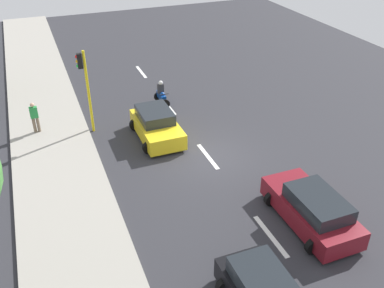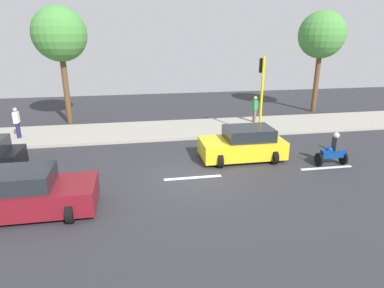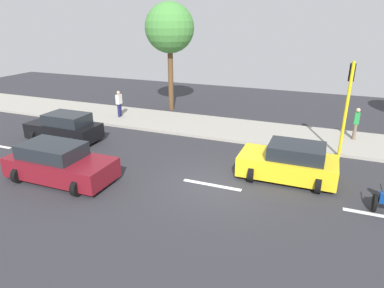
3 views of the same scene
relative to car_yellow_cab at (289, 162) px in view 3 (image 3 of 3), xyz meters
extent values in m
cube|color=#2D2D33|center=(-1.75, 2.71, -0.76)|extent=(40.00, 60.00, 0.10)
cube|color=#9E998E|center=(5.25, 2.71, -0.64)|extent=(4.00, 60.00, 0.15)
cube|color=white|center=(-1.75, -3.29, -0.70)|extent=(0.20, 2.40, 0.01)
cube|color=white|center=(-1.75, 2.71, -0.70)|extent=(0.20, 2.40, 0.01)
cube|color=white|center=(-1.75, 8.71, -0.70)|extent=(0.20, 2.40, 0.01)
cube|color=yellow|center=(0.00, 0.07, -0.15)|extent=(1.91, 3.85, 0.80)
cube|color=#1E2328|center=(0.00, -0.24, 0.53)|extent=(1.61, 2.16, 0.56)
cylinder|color=black|center=(-0.85, 1.34, -0.39)|extent=(0.64, 0.22, 0.64)
cylinder|color=black|center=(0.85, 1.34, -0.39)|extent=(0.64, 0.22, 0.64)
cylinder|color=black|center=(-0.85, -1.20, -0.39)|extent=(0.64, 0.22, 0.64)
cylinder|color=black|center=(0.85, -1.20, -0.39)|extent=(0.64, 0.22, 0.64)
cube|color=maroon|center=(-3.55, 8.55, -0.15)|extent=(1.90, 4.40, 0.80)
cube|color=#1E2328|center=(-3.55, 8.90, 0.53)|extent=(1.59, 2.47, 0.56)
cylinder|color=black|center=(-2.72, 7.10, -0.39)|extent=(0.64, 0.22, 0.64)
cylinder|color=black|center=(-4.39, 7.10, -0.39)|extent=(0.64, 0.22, 0.64)
cylinder|color=black|center=(-2.72, 10.00, -0.39)|extent=(0.64, 0.22, 0.64)
cylinder|color=black|center=(-4.39, 10.00, -0.39)|extent=(0.64, 0.22, 0.64)
cube|color=black|center=(0.23, 11.74, -0.15)|extent=(1.74, 3.91, 0.80)
cube|color=#1E2328|center=(0.23, 11.43, 0.53)|extent=(1.46, 2.19, 0.56)
cylinder|color=black|center=(-0.53, 13.03, -0.39)|extent=(0.64, 0.22, 0.64)
cylinder|color=black|center=(0.99, 13.03, -0.39)|extent=(0.64, 0.22, 0.64)
cylinder|color=black|center=(-0.53, 10.46, -0.39)|extent=(0.64, 0.22, 0.64)
cylinder|color=black|center=(0.99, 10.46, -0.39)|extent=(0.64, 0.22, 0.64)
cylinder|color=black|center=(-1.46, -3.05, -0.41)|extent=(0.60, 0.10, 0.60)
cylinder|color=black|center=(-1.46, -3.15, 0.19)|extent=(0.55, 0.04, 0.04)
cylinder|color=#1E1E4C|center=(4.79, 11.30, -0.14)|extent=(0.16, 0.16, 0.85)
cylinder|color=#1E1E4C|center=(4.99, 11.30, -0.14)|extent=(0.16, 0.16, 0.85)
cube|color=silver|center=(4.89, 11.30, 0.59)|extent=(0.40, 0.24, 0.60)
sphere|color=tan|center=(4.89, 11.30, 1.02)|extent=(0.22, 0.22, 0.22)
cylinder|color=#72604C|center=(5.73, -2.70, -0.14)|extent=(0.16, 0.16, 0.85)
cylinder|color=#72604C|center=(5.93, -2.70, -0.14)|extent=(0.16, 0.16, 0.85)
cube|color=#268C3F|center=(5.83, -2.70, 0.59)|extent=(0.40, 0.24, 0.60)
sphere|color=tan|center=(5.83, -2.70, 1.02)|extent=(0.22, 0.22, 0.22)
cylinder|color=yellow|center=(3.00, -1.96, 1.54)|extent=(0.14, 0.14, 4.50)
cube|color=black|center=(3.22, -1.96, 3.29)|extent=(0.24, 0.24, 0.76)
sphere|color=red|center=(3.34, -1.96, 3.53)|extent=(0.16, 0.16, 0.16)
sphere|color=#F2A50C|center=(3.34, -1.96, 3.29)|extent=(0.16, 0.16, 0.16)
sphere|color=green|center=(3.34, -1.96, 3.05)|extent=(0.16, 0.16, 0.16)
cylinder|color=brown|center=(8.23, 9.16, 1.51)|extent=(0.36, 0.36, 4.44)
sphere|color=#478C3D|center=(8.23, 9.16, 4.88)|extent=(3.29, 3.29, 3.29)
camera|label=1|loc=(5.45, 18.78, 10.66)|focal=39.84mm
camera|label=2|loc=(-14.06, 4.93, 4.98)|focal=31.06mm
camera|label=3|loc=(-13.16, -1.01, 5.54)|focal=31.63mm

